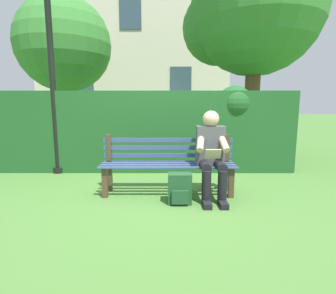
{
  "coord_description": "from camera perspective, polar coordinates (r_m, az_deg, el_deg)",
  "views": [
    {
      "loc": [
        -0.01,
        3.62,
        1.25
      ],
      "look_at": [
        0.0,
        0.1,
        0.69
      ],
      "focal_mm": 28.59,
      "sensor_mm": 36.0,
      "label": 1
    }
  ],
  "objects": [
    {
      "name": "ground",
      "position": [
        3.83,
        0.0,
        -9.93
      ],
      "size": [
        60.0,
        60.0,
        0.0
      ],
      "primitive_type": "plane",
      "color": "#477533"
    },
    {
      "name": "park_bench",
      "position": [
        3.78,
        0.0,
        -3.41
      ],
      "size": [
        1.86,
        0.45,
        0.82
      ],
      "color": "#4C3828",
      "rests_on": "ground"
    },
    {
      "name": "person_seated",
      "position": [
        3.62,
        9.22,
        -1.11
      ],
      "size": [
        0.44,
        0.73,
        1.16
      ],
      "color": "#4C4C51",
      "rests_on": "ground"
    },
    {
      "name": "hedge_backdrop",
      "position": [
        5.15,
        -4.0,
        3.86
      ],
      "size": [
        5.4,
        0.8,
        1.59
      ],
      "color": "#1E5123",
      "rests_on": "ground"
    },
    {
      "name": "tree",
      "position": [
        7.32,
        16.94,
        25.66
      ],
      "size": [
        3.23,
        3.08,
        4.99
      ],
      "color": "brown",
      "rests_on": "ground"
    },
    {
      "name": "building_facade",
      "position": [
        13.66,
        -6.95,
        20.52
      ],
      "size": [
        8.39,
        3.16,
        7.91
      ],
      "color": "beige",
      "rests_on": "ground"
    },
    {
      "name": "backpack",
      "position": [
        3.43,
        2.52,
        -8.89
      ],
      "size": [
        0.3,
        0.26,
        0.39
      ],
      "color": "#1E4728",
      "rests_on": "ground"
    },
    {
      "name": "tree_far",
      "position": [
        9.04,
        -21.86,
        19.11
      ],
      "size": [
        2.88,
        2.74,
        4.35
      ],
      "color": "brown",
      "rests_on": "ground"
    },
    {
      "name": "lamp_post",
      "position": [
        5.31,
        -23.89,
        20.27
      ],
      "size": [
        0.29,
        0.29,
        3.75
      ],
      "color": "black",
      "rests_on": "ground"
    }
  ]
}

